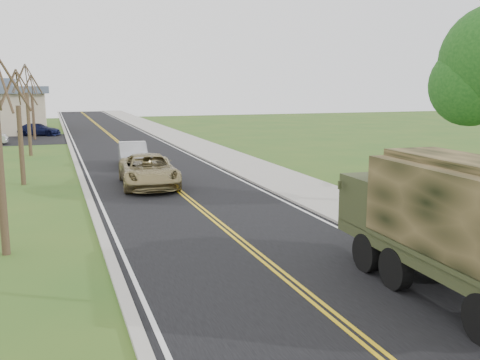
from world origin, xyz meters
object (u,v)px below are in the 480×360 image
sedan_silver (133,155)px  pickup_navy (439,176)px  suv_champagne (148,171)px  military_truck (455,218)px

sedan_silver → pickup_navy: bearing=-39.4°
suv_champagne → pickup_navy: 14.02m
sedan_silver → pickup_navy: (12.66, -12.26, -0.07)m
military_truck → pickup_navy: size_ratio=1.42×
pickup_navy → military_truck: bearing=172.9°
suv_champagne → sedan_silver: bearing=91.7°
sedan_silver → pickup_navy: size_ratio=0.97×
military_truck → suv_champagne: military_truck is taller
pickup_navy → sedan_silver: bearing=77.3°
military_truck → pickup_navy: 13.84m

